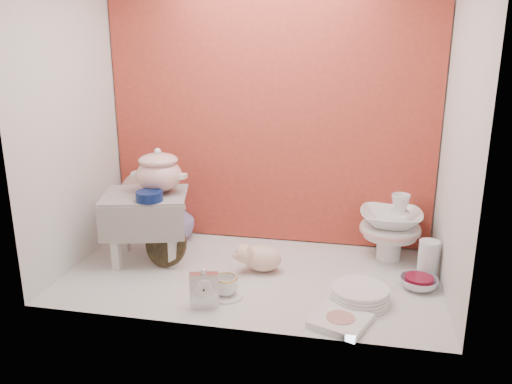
% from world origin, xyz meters
% --- Properties ---
extents(ground, '(1.80, 1.80, 0.00)m').
position_xyz_m(ground, '(0.00, 0.00, 0.00)').
color(ground, silver).
rests_on(ground, ground).
extents(niche_shell, '(1.86, 1.03, 1.53)m').
position_xyz_m(niche_shell, '(0.00, 0.18, 0.93)').
color(niche_shell, '#BD3D2F').
rests_on(niche_shell, ground).
extents(step_stool, '(0.49, 0.45, 0.36)m').
position_xyz_m(step_stool, '(-0.57, 0.08, 0.18)').
color(step_stool, silver).
rests_on(step_stool, ground).
extents(soup_tureen, '(0.32, 0.32, 0.23)m').
position_xyz_m(soup_tureen, '(-0.50, 0.12, 0.47)').
color(soup_tureen, white).
rests_on(soup_tureen, step_stool).
extents(cobalt_bowl, '(0.14, 0.14, 0.05)m').
position_xyz_m(cobalt_bowl, '(-0.50, -0.03, 0.38)').
color(cobalt_bowl, '#0A194B').
rests_on(cobalt_bowl, step_stool).
extents(floral_platter, '(0.40, 0.13, 0.40)m').
position_xyz_m(floral_platter, '(-0.69, 0.45, 0.20)').
color(floral_platter, white).
rests_on(floral_platter, ground).
extents(blue_white_vase, '(0.32, 0.32, 0.26)m').
position_xyz_m(blue_white_vase, '(-0.54, 0.37, 0.13)').
color(blue_white_vase, silver).
rests_on(blue_white_vase, ground).
extents(lacquer_tray, '(0.25, 0.14, 0.23)m').
position_xyz_m(lacquer_tray, '(-0.45, 0.03, 0.11)').
color(lacquer_tray, black).
rests_on(lacquer_tray, ground).
extents(mantel_clock, '(0.13, 0.07, 0.18)m').
position_xyz_m(mantel_clock, '(-0.13, -0.36, 0.09)').
color(mantel_clock, silver).
rests_on(mantel_clock, ground).
extents(plush_pig, '(0.25, 0.18, 0.14)m').
position_xyz_m(plush_pig, '(0.05, 0.05, 0.07)').
color(plush_pig, beige).
rests_on(plush_pig, ground).
extents(teacup_saucer, '(0.21, 0.21, 0.01)m').
position_xyz_m(teacup_saucer, '(-0.06, -0.24, 0.01)').
color(teacup_saucer, white).
rests_on(teacup_saucer, ground).
extents(gold_rim_teacup, '(0.14, 0.14, 0.09)m').
position_xyz_m(gold_rim_teacup, '(-0.06, -0.24, 0.06)').
color(gold_rim_teacup, white).
rests_on(gold_rim_teacup, teacup_saucer).
extents(lattice_dish, '(0.27, 0.27, 0.03)m').
position_xyz_m(lattice_dish, '(0.45, -0.38, 0.01)').
color(lattice_dish, white).
rests_on(lattice_dish, ground).
extents(dinner_plate_stack, '(0.33, 0.33, 0.07)m').
position_xyz_m(dinner_plate_stack, '(0.53, -0.18, 0.04)').
color(dinner_plate_stack, white).
rests_on(dinner_plate_stack, ground).
extents(crystal_bowl, '(0.22, 0.22, 0.05)m').
position_xyz_m(crystal_bowl, '(0.79, 0.01, 0.03)').
color(crystal_bowl, silver).
rests_on(crystal_bowl, ground).
extents(clear_glass_vase, '(0.11, 0.11, 0.20)m').
position_xyz_m(clear_glass_vase, '(0.84, 0.12, 0.10)').
color(clear_glass_vase, silver).
rests_on(clear_glass_vase, ground).
extents(porcelain_tower, '(0.40, 0.40, 0.36)m').
position_xyz_m(porcelain_tower, '(0.67, 0.33, 0.18)').
color(porcelain_tower, white).
rests_on(porcelain_tower, ground).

